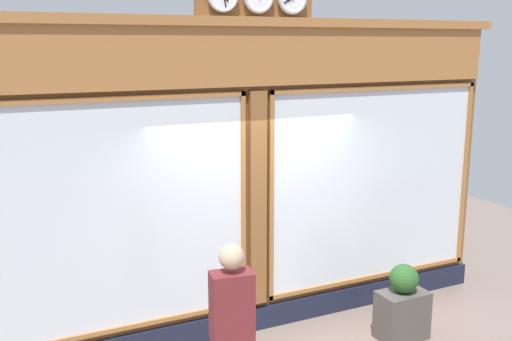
% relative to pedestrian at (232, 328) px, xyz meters
% --- Properties ---
extents(shop_facade, '(6.62, 0.42, 4.08)m').
position_rel_pedestrian_xyz_m(shop_facade, '(-0.98, -1.67, 0.89)').
color(shop_facade, brown).
rests_on(shop_facade, ground_plane).
extents(pedestrian, '(0.39, 0.27, 1.69)m').
position_rel_pedestrian_xyz_m(pedestrian, '(0.00, 0.00, 0.00)').
color(pedestrian, '#3A1316').
rests_on(pedestrian, ground_plane).
extents(planter_box, '(0.56, 0.36, 0.56)m').
position_rel_pedestrian_xyz_m(planter_box, '(-2.39, -0.62, -0.65)').
color(planter_box, '#4C4742').
rests_on(planter_box, ground_plane).
extents(planter_shrub, '(0.33, 0.33, 0.33)m').
position_rel_pedestrian_xyz_m(planter_shrub, '(-2.39, -0.62, -0.21)').
color(planter_shrub, '#285623').
rests_on(planter_shrub, planter_box).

